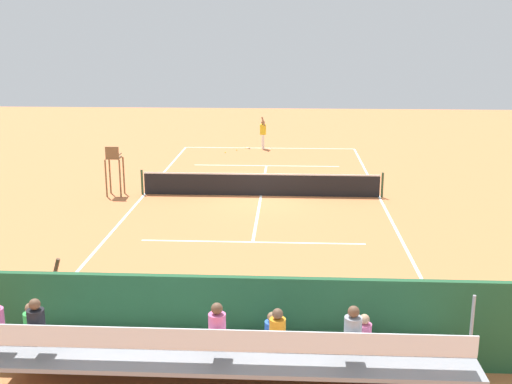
# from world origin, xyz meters

# --- Properties ---
(ground_plane) EXTENTS (60.00, 60.00, 0.00)m
(ground_plane) POSITION_xyz_m (0.00, 0.00, 0.00)
(ground_plane) COLOR #D17542
(court_line_markings) EXTENTS (10.10, 22.20, 0.01)m
(court_line_markings) POSITION_xyz_m (0.00, -0.04, 0.00)
(court_line_markings) COLOR white
(court_line_markings) RESTS_ON ground
(tennis_net) EXTENTS (10.30, 0.10, 1.07)m
(tennis_net) POSITION_xyz_m (0.00, 0.00, 0.50)
(tennis_net) COLOR black
(tennis_net) RESTS_ON ground
(backdrop_wall) EXTENTS (18.00, 0.16, 2.00)m
(backdrop_wall) POSITION_xyz_m (0.00, 14.00, 1.00)
(backdrop_wall) COLOR #235633
(backdrop_wall) RESTS_ON ground
(bleacher_stand) EXTENTS (9.06, 2.40, 2.48)m
(bleacher_stand) POSITION_xyz_m (0.06, 15.39, 0.97)
(bleacher_stand) COLOR gray
(bleacher_stand) RESTS_ON ground
(umpire_chair) EXTENTS (0.67, 0.67, 2.14)m
(umpire_chair) POSITION_xyz_m (6.20, 0.28, 1.31)
(umpire_chair) COLOR brown
(umpire_chair) RESTS_ON ground
(courtside_bench) EXTENTS (1.80, 0.40, 0.93)m
(courtside_bench) POSITION_xyz_m (-1.68, 13.27, 0.56)
(courtside_bench) COLOR #234C2D
(courtside_bench) RESTS_ON ground
(equipment_bag) EXTENTS (0.90, 0.36, 0.36)m
(equipment_bag) POSITION_xyz_m (-0.05, 13.40, 0.18)
(equipment_bag) COLOR black
(equipment_bag) RESTS_ON ground
(tennis_player) EXTENTS (0.40, 0.54, 1.93)m
(tennis_player) POSITION_xyz_m (0.38, -10.77, 1.02)
(tennis_player) COLOR white
(tennis_player) RESTS_ON ground
(tennis_racket) EXTENTS (0.41, 0.57, 0.03)m
(tennis_racket) POSITION_xyz_m (1.30, -10.96, 0.01)
(tennis_racket) COLOR black
(tennis_racket) RESTS_ON ground
(tennis_ball_near) EXTENTS (0.07, 0.07, 0.07)m
(tennis_ball_near) POSITION_xyz_m (2.47, -9.41, 0.03)
(tennis_ball_near) COLOR #CCDB33
(tennis_ball_near) RESTS_ON ground
(tennis_ball_far) EXTENTS (0.07, 0.07, 0.07)m
(tennis_ball_far) POSITION_xyz_m (1.89, -10.15, 0.03)
(tennis_ball_far) COLOR #CCDB33
(tennis_ball_far) RESTS_ON ground
(line_judge) EXTENTS (0.39, 0.54, 1.93)m
(line_judge) POSITION_xyz_m (4.08, 13.16, 1.02)
(line_judge) COLOR #232328
(line_judge) RESTS_ON ground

